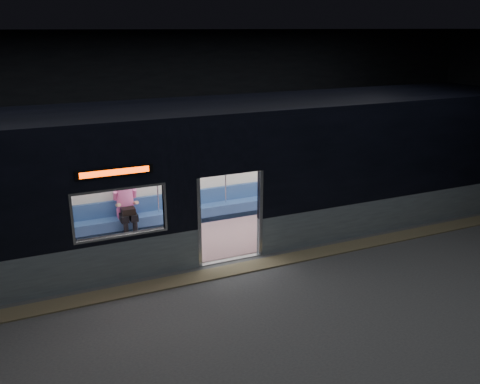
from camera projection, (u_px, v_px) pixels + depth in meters
station_floor at (250, 280)px, 10.66m from camera, size 24.00×14.00×0.01m
station_envelope at (251, 105)px, 9.53m from camera, size 24.00×14.00×5.00m
tactile_strip at (239, 269)px, 11.14m from camera, size 22.80×0.50×0.03m
metro_car at (206, 166)px, 12.30m from camera, size 18.00×3.04×3.35m
passenger at (126, 203)px, 12.79m from camera, size 0.49×0.79×1.48m
handbag at (128, 211)px, 12.61m from camera, size 0.41×0.38×0.17m
transit_map at (307, 156)px, 14.96m from camera, size 0.92×0.03×0.60m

